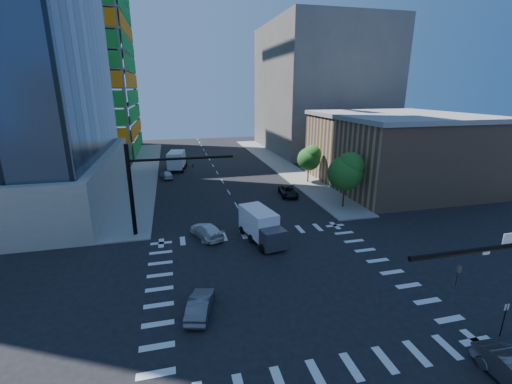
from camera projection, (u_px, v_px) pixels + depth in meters
name	position (u px, v px, depth m)	size (l,w,h in m)	color
ground	(281.00, 280.00, 26.14)	(160.00, 160.00, 0.00)	black
road_markings	(281.00, 280.00, 26.14)	(20.00, 20.00, 0.01)	silver
sidewalk_ne	(279.00, 164.00, 66.15)	(5.00, 60.00, 0.15)	gray
sidewalk_nw	(144.00, 171.00, 60.39)	(5.00, 60.00, 0.15)	gray
construction_building	(63.00, 35.00, 70.20)	(25.16, 34.50, 70.60)	gray
commercial_building	(396.00, 150.00, 50.80)	(20.50, 22.50, 10.60)	#957256
bg_building_ne	(320.00, 89.00, 79.39)	(24.00, 30.00, 28.00)	#5E5954
signal_mast_nw	(146.00, 181.00, 32.92)	(10.20, 0.40, 9.00)	black
tree_south	(347.00, 171.00, 40.61)	(4.16, 4.16, 6.82)	#382316
tree_north	(310.00, 158.00, 52.02)	(3.54, 3.52, 5.78)	#382316
no_parking_sign	(505.00, 316.00, 19.85)	(0.30, 0.06, 2.20)	black
car_nb_far	(288.00, 191.00, 46.56)	(2.12, 4.60, 1.28)	black
car_sb_near	(206.00, 231.00, 33.55)	(1.92, 4.73, 1.37)	white
car_sb_mid	(167.00, 175.00, 55.49)	(1.54, 3.82, 1.30)	silver
car_sb_cross	(200.00, 305.00, 22.10)	(1.36, 3.90, 1.29)	#525358
box_truck_near	(263.00, 229.00, 32.37)	(3.46, 6.01, 2.96)	black
box_truck_far	(177.00, 161.00, 61.64)	(3.79, 6.82, 3.38)	black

